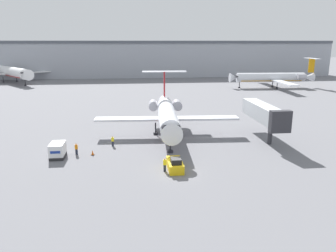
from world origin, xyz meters
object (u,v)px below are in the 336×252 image
object	(u,v)px
traffic_cone_left	(93,153)
pushback_tug	(175,164)
worker_near_tug	(165,164)
jet_bridge	(264,113)
worker_on_apron	(76,149)
luggage_cart	(58,150)
worker_by_wing	(113,141)
airplane_main	(167,114)
airplane_parked_far_left	(273,77)
airplane_parked_far_right	(10,72)

from	to	relation	value
traffic_cone_left	pushback_tug	bearing A→B (deg)	-31.52
worker_near_tug	traffic_cone_left	xyz separation A→B (m)	(-9.95, 7.41, -0.61)
jet_bridge	worker_on_apron	bearing A→B (deg)	-170.73
luggage_cart	worker_by_wing	xyz separation A→B (m)	(7.56, 4.56, -0.22)
airplane_main	pushback_tug	bearing A→B (deg)	-92.47
worker_on_apron	jet_bridge	xyz separation A→B (m)	(30.56, 4.99, 3.53)
traffic_cone_left	airplane_parked_far_left	distance (m)	87.97
worker_by_wing	airplane_parked_far_right	xyz separation A→B (m)	(-46.19, 90.84, 3.46)
airplane_main	traffic_cone_left	bearing A→B (deg)	-142.33
worker_near_tug	worker_on_apron	world-z (taller)	worker_near_tug
traffic_cone_left	airplane_parked_far_left	size ratio (longest dim) A/B	0.02
pushback_tug	worker_by_wing	xyz separation A→B (m)	(-8.61, 10.94, 0.16)
luggage_cart	airplane_parked_far_left	distance (m)	91.56
airplane_main	jet_bridge	bearing A→B (deg)	-13.53
airplane_main	worker_by_wing	distance (m)	11.11
luggage_cart	jet_bridge	bearing A→B (deg)	10.28
worker_near_tug	worker_by_wing	xyz separation A→B (m)	(-7.21, 11.39, -0.10)
worker_near_tug	airplane_parked_far_right	size ratio (longest dim) A/B	0.05
pushback_tug	worker_on_apron	xyz separation A→B (m)	(-13.71, 7.38, 0.22)
worker_by_wing	worker_on_apron	size ratio (longest dim) A/B	0.94
worker_by_wing	airplane_parked_far_right	bearing A→B (deg)	116.95
luggage_cart	jet_bridge	world-z (taller)	jet_bridge
pushback_tug	airplane_parked_far_right	size ratio (longest dim) A/B	0.12
worker_near_tug	airplane_parked_far_right	bearing A→B (deg)	117.58
pushback_tug	worker_by_wing	distance (m)	13.92
worker_near_tug	jet_bridge	xyz separation A→B (m)	(18.24, 12.82, 3.49)
airplane_main	worker_on_apron	bearing A→B (deg)	-148.37
worker_by_wing	traffic_cone_left	distance (m)	4.86
airplane_main	luggage_cart	world-z (taller)	airplane_main
airplane_main	worker_by_wing	xyz separation A→B (m)	(-9.31, -5.32, -2.95)
worker_near_tug	jet_bridge	size ratio (longest dim) A/B	0.13
airplane_main	worker_by_wing	size ratio (longest dim) A/B	15.26
worker_near_tug	worker_on_apron	xyz separation A→B (m)	(-12.32, 7.83, -0.04)
airplane_main	luggage_cart	distance (m)	19.74
pushback_tug	airplane_parked_far_left	xyz separation A→B (m)	(45.43, 74.06, 3.03)
jet_bridge	worker_by_wing	bearing A→B (deg)	-176.79
airplane_parked_far_left	airplane_parked_far_right	xyz separation A→B (m)	(-100.22, 27.71, 0.59)
worker_near_tug	airplane_parked_far_left	xyz separation A→B (m)	(46.82, 74.52, 2.76)
airplane_main	worker_by_wing	world-z (taller)	airplane_main
airplane_parked_far_right	jet_bridge	distance (m)	114.57
worker_near_tug	airplane_parked_far_right	world-z (taller)	airplane_parked_far_right
traffic_cone_left	worker_on_apron	bearing A→B (deg)	169.87
worker_on_apron	pushback_tug	bearing A→B (deg)	-28.29
jet_bridge	pushback_tug	bearing A→B (deg)	-143.73
airplane_main	luggage_cart	size ratio (longest dim) A/B	8.21
worker_near_tug	worker_by_wing	size ratio (longest dim) A/B	1.10
luggage_cart	airplane_parked_far_left	xyz separation A→B (m)	(61.60, 67.68, 2.64)
airplane_parked_far_left	jet_bridge	size ratio (longest dim) A/B	2.47
pushback_tug	jet_bridge	size ratio (longest dim) A/B	0.30
traffic_cone_left	airplane_parked_far_right	size ratio (longest dim) A/B	0.02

